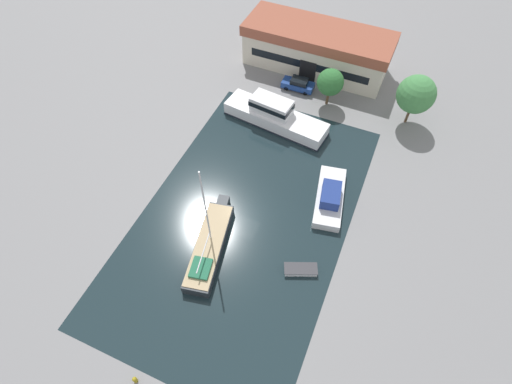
% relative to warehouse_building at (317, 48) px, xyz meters
% --- Properties ---
extents(ground_plane, '(440.00, 440.00, 0.00)m').
position_rel_warehouse_building_xyz_m(ground_plane, '(1.48, -28.45, -3.06)').
color(ground_plane, slate).
extents(water_canal, '(21.58, 36.37, 0.01)m').
position_rel_warehouse_building_xyz_m(water_canal, '(1.48, -28.45, -3.06)').
color(water_canal, '#19282D').
rests_on(water_canal, ground).
extents(warehouse_building, '(21.03, 7.82, 6.06)m').
position_rel_warehouse_building_xyz_m(warehouse_building, '(0.00, 0.00, 0.00)').
color(warehouse_building, beige).
rests_on(warehouse_building, ground).
extents(quay_tree_near_building, '(3.53, 3.53, 5.33)m').
position_rel_warehouse_building_xyz_m(quay_tree_near_building, '(4.11, -7.26, 0.49)').
color(quay_tree_near_building, brown).
rests_on(quay_tree_near_building, ground).
extents(quay_tree_by_water, '(4.77, 4.77, 6.94)m').
position_rel_warehouse_building_xyz_m(quay_tree_by_water, '(14.74, -6.62, 1.48)').
color(quay_tree_by_water, brown).
rests_on(quay_tree_by_water, ground).
extents(parked_car, '(4.52, 1.97, 1.69)m').
position_rel_warehouse_building_xyz_m(parked_car, '(-0.55, -5.95, -2.21)').
color(parked_car, navy).
rests_on(parked_car, ground).
extents(sailboat_moored, '(4.66, 11.55, 11.81)m').
position_rel_warehouse_building_xyz_m(sailboat_moored, '(-0.29, -33.64, -2.35)').
color(sailboat_moored, '#23282D').
rests_on(sailboat_moored, water_canal).
extents(motor_cruiser, '(14.18, 5.35, 3.73)m').
position_rel_warehouse_building_xyz_m(motor_cruiser, '(-1.07, -13.72, -1.71)').
color(motor_cruiser, white).
rests_on(motor_cruiser, water_canal).
extents(small_dinghy, '(3.57, 2.50, 0.58)m').
position_rel_warehouse_building_xyz_m(small_dinghy, '(9.15, -32.33, -2.76)').
color(small_dinghy, white).
rests_on(small_dinghy, water_canal).
extents(cabin_boat, '(4.41, 8.58, 2.37)m').
position_rel_warehouse_building_xyz_m(cabin_boat, '(9.26, -22.99, -2.22)').
color(cabin_boat, silver).
rests_on(cabin_boat, water_canal).
extents(mooring_bollard, '(0.38, 0.38, 0.85)m').
position_rel_warehouse_building_xyz_m(mooring_bollard, '(-0.29, -47.44, -2.61)').
color(mooring_bollard, olive).
rests_on(mooring_bollard, ground).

